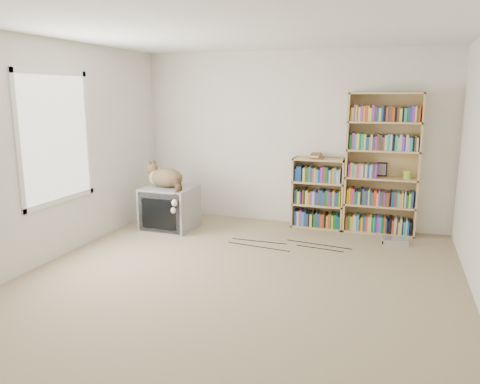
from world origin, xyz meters
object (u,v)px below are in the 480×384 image
(crt_tv, at_px, (170,208))
(bookcase_tall, at_px, (382,168))
(dvd_player, at_px, (395,241))
(cat, at_px, (167,181))
(bookcase_short, at_px, (318,195))

(crt_tv, distance_m, bookcase_tall, 3.00)
(crt_tv, bearing_deg, dvd_player, 6.84)
(cat, relative_size, bookcase_tall, 0.38)
(cat, distance_m, dvd_player, 3.15)
(bookcase_tall, bearing_deg, cat, -164.15)
(crt_tv, height_order, dvd_player, crt_tv)
(dvd_player, bearing_deg, bookcase_short, 146.73)
(bookcase_short, relative_size, dvd_player, 3.19)
(crt_tv, relative_size, bookcase_short, 0.71)
(bookcase_short, distance_m, dvd_player, 1.25)
(bookcase_tall, distance_m, bookcase_short, 0.96)
(crt_tv, bearing_deg, bookcase_tall, 16.22)
(crt_tv, height_order, bookcase_short, bookcase_short)
(cat, xyz_separation_m, dvd_player, (3.06, 0.35, -0.67))
(bookcase_short, bearing_deg, cat, -157.99)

